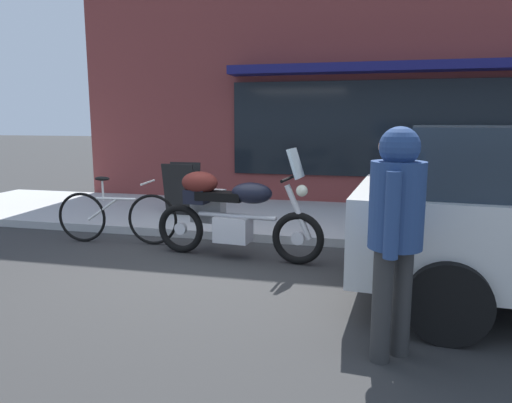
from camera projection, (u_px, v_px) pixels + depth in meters
ground_plane at (196, 266)px, 5.73m from camera, size 80.00×80.00×0.00m
touring_motorcycle at (228, 210)px, 6.02m from camera, size 2.22×0.80×1.40m
parked_bicycle at (116, 216)px, 6.72m from camera, size 1.76×0.48×0.95m
pedestrian_walking at (396, 217)px, 3.35m from camera, size 0.44×0.55×1.68m
sandwich_board_sign at (182, 189)px, 8.14m from camera, size 0.55×0.40×0.88m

